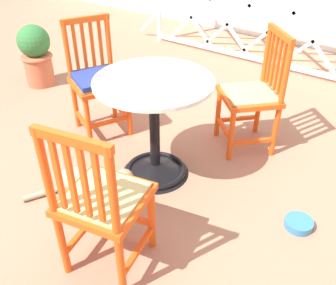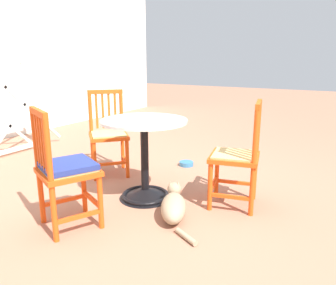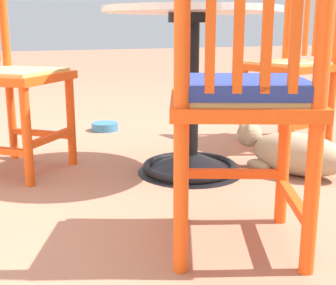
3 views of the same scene
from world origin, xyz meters
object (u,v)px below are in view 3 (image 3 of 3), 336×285
cafe_table (191,111)px  orange_chair_tucked_in (293,67)px  pet_water_bowl (105,127)px  orange_chair_at_corner (242,100)px  orange_chair_facing_out (9,76)px  tabby_cat (291,153)px

cafe_table → orange_chair_tucked_in: 0.83m
cafe_table → pet_water_bowl: cafe_table is taller
pet_water_bowl → orange_chair_at_corner: bearing=176.1°
orange_chair_facing_out → orange_chair_tucked_in: bearing=-93.7°
orange_chair_facing_out → pet_water_bowl: (0.66, -0.63, -0.41)m
cafe_table → tabby_cat: bearing=-116.0°
orange_chair_at_corner → tabby_cat: bearing=-49.5°
tabby_cat → orange_chair_facing_out: bearing=63.4°
tabby_cat → orange_chair_at_corner: bearing=130.5°
orange_chair_facing_out → orange_chair_tucked_in: 1.49m
cafe_table → tabby_cat: size_ratio=1.29×
tabby_cat → orange_chair_tucked_in: bearing=-37.6°
cafe_table → orange_chair_tucked_in: bearing=-70.7°
orange_chair_tucked_in → pet_water_bowl: 1.22m
tabby_cat → pet_water_bowl: tabby_cat is taller
orange_chair_tucked_in → pet_water_bowl: (0.75, 0.86, -0.41)m
orange_chair_at_corner → tabby_cat: size_ratio=1.55×
orange_chair_tucked_in → tabby_cat: bearing=142.4°
cafe_table → orange_chair_at_corner: 0.78m
cafe_table → orange_chair_facing_out: (0.36, 0.72, 0.15)m
orange_chair_tucked_in → tabby_cat: (-0.47, 0.36, -0.34)m
orange_chair_facing_out → tabby_cat: orange_chair_facing_out is taller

